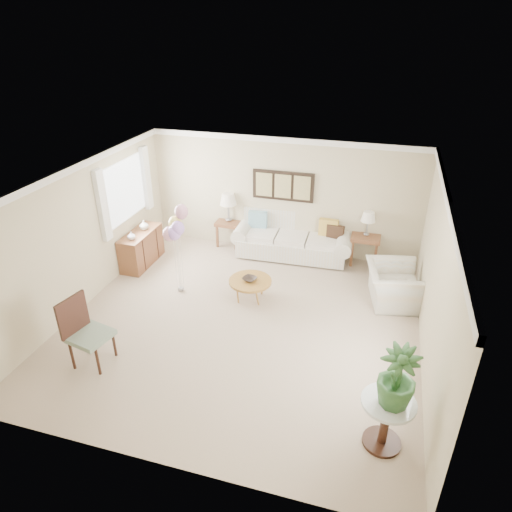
# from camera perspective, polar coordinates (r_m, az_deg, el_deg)

# --- Properties ---
(ground_plane) EXTENTS (6.00, 6.00, 0.00)m
(ground_plane) POSITION_cam_1_polar(r_m,az_deg,el_deg) (8.14, -1.73, -8.38)
(ground_plane) COLOR tan
(room_shell) EXTENTS (6.04, 6.04, 2.60)m
(room_shell) POSITION_cam_1_polar(r_m,az_deg,el_deg) (7.41, -2.50, 2.37)
(room_shell) COLOR #BBB18E
(room_shell) RESTS_ON ground
(wall_art_triptych) EXTENTS (1.35, 0.06, 0.65)m
(wall_art_triptych) POSITION_cam_1_polar(r_m,az_deg,el_deg) (9.98, 3.39, 8.73)
(wall_art_triptych) COLOR black
(wall_art_triptych) RESTS_ON ground
(sofa) EXTENTS (2.66, 1.06, 0.97)m
(sofa) POSITION_cam_1_polar(r_m,az_deg,el_deg) (10.24, 4.69, 2.13)
(sofa) COLOR beige
(sofa) RESTS_ON ground
(end_table_left) EXTENTS (0.56, 0.51, 0.61)m
(end_table_left) POSITION_cam_1_polar(r_m,az_deg,el_deg) (10.63, -3.40, 3.94)
(end_table_left) COLOR brown
(end_table_left) RESTS_ON ground
(end_table_right) EXTENTS (0.61, 0.56, 0.67)m
(end_table_right) POSITION_cam_1_polar(r_m,az_deg,el_deg) (10.05, 13.54, 2.00)
(end_table_right) COLOR brown
(end_table_right) RESTS_ON ground
(lamp_left) EXTENTS (0.38, 0.38, 0.67)m
(lamp_left) POSITION_cam_1_polar(r_m,az_deg,el_deg) (10.40, -3.49, 7.00)
(lamp_left) COLOR gray
(lamp_left) RESTS_ON end_table_left
(lamp_right) EXTENTS (0.30, 0.30, 0.54)m
(lamp_right) POSITION_cam_1_polar(r_m,az_deg,el_deg) (9.84, 13.88, 4.72)
(lamp_right) COLOR gray
(lamp_right) RESTS_ON end_table_right
(coffee_table) EXTENTS (0.81, 0.81, 0.41)m
(coffee_table) POSITION_cam_1_polar(r_m,az_deg,el_deg) (8.59, -0.73, -3.22)
(coffee_table) COLOR #A26E29
(coffee_table) RESTS_ON ground
(decor_bowl) EXTENTS (0.32, 0.32, 0.06)m
(decor_bowl) POSITION_cam_1_polar(r_m,az_deg,el_deg) (8.55, -0.81, -2.90)
(decor_bowl) COLOR #2C221D
(decor_bowl) RESTS_ON coffee_table
(armchair) EXTENTS (1.14, 1.24, 0.71)m
(armchair) POSITION_cam_1_polar(r_m,az_deg,el_deg) (8.91, 16.70, -3.48)
(armchair) COLOR beige
(armchair) RESTS_ON ground
(side_table) EXTENTS (0.67, 0.67, 0.72)m
(side_table) POSITION_cam_1_polar(r_m,az_deg,el_deg) (6.07, 16.06, -18.23)
(side_table) COLOR silver
(side_table) RESTS_ON ground
(potted_plant) EXTENTS (0.60, 0.60, 0.82)m
(potted_plant) POSITION_cam_1_polar(r_m,az_deg,el_deg) (5.66, 17.25, -14.28)
(potted_plant) COLOR #26532B
(potted_plant) RESTS_ON side_table
(accent_chair) EXTENTS (0.66, 0.66, 1.14)m
(accent_chair) POSITION_cam_1_polar(r_m,az_deg,el_deg) (7.46, -20.61, -8.68)
(accent_chair) COLOR gray
(accent_chair) RESTS_ON ground
(credenza) EXTENTS (0.46, 1.20, 0.74)m
(credenza) POSITION_cam_1_polar(r_m,az_deg,el_deg) (10.14, -14.13, 0.98)
(credenza) COLOR brown
(credenza) RESTS_ON ground
(vase_white) EXTENTS (0.20, 0.20, 0.17)m
(vase_white) POSITION_cam_1_polar(r_m,az_deg,el_deg) (9.67, -15.32, 2.46)
(vase_white) COLOR silver
(vase_white) RESTS_ON credenza
(vase_sage) EXTENTS (0.20, 0.20, 0.20)m
(vase_sage) POSITION_cam_1_polar(r_m,az_deg,el_deg) (10.07, -13.85, 3.79)
(vase_sage) COLOR beige
(vase_sage) RESTS_ON credenza
(balloon_cluster) EXTENTS (0.44, 0.43, 1.80)m
(balloon_cluster) POSITION_cam_1_polar(r_m,az_deg,el_deg) (8.47, -10.01, 3.65)
(balloon_cluster) COLOR gray
(balloon_cluster) RESTS_ON ground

